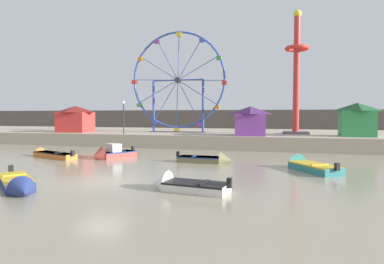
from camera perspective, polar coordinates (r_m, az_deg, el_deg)
The scene contains 16 objects.
ground_plane at distance 18.04m, azimuth -15.54°, elevation -8.31°, with size 240.00×240.00×0.00m, color gray.
quay_promenade at distance 41.74m, azimuth 2.58°, elevation -0.84°, with size 110.00×18.43×1.39m, color tan.
distant_town_skyline at distance 61.27m, azimuth 6.65°, elevation 1.79°, with size 140.00×3.00×4.40m, color #564C47.
motorboat_white_red_stripe at distance 15.36m, azimuth -1.84°, elevation -9.32°, with size 4.01×1.84×1.31m.
motorboat_navy_blue at distance 17.40m, azimuth -28.24°, elevation -8.10°, with size 4.39×3.94×1.16m.
motorboat_teal_painted at distance 22.14m, azimuth 19.38°, elevation -5.58°, with size 3.63×4.50×1.39m.
motorboat_faded_red at distance 27.10m, azimuth -14.11°, elevation -3.75°, with size 3.12×3.80×1.64m.
motorboat_orange_hull at distance 29.64m, azimuth -23.84°, elevation -3.57°, with size 5.83×2.96×1.04m.
motorboat_olive_wood at distance 23.94m, azimuth 3.12°, elevation -4.84°, with size 4.25×1.42×1.25m.
ferris_wheel_blue_frame at distance 39.82m, azimuth -2.52°, elevation 8.79°, with size 12.01×1.20×12.18m.
drop_tower_red_tower at distance 38.53m, azimuth 17.87°, elevation 9.67°, with size 2.80×2.80×13.71m.
carnival_booth_red_striped at distance 42.73m, azimuth -19.79°, elevation 2.25°, with size 4.27×3.91×3.22m.
carnival_booth_green_kiosk at distance 35.87m, azimuth 26.98°, elevation 2.06°, with size 3.38×3.14×3.30m.
carnival_booth_purple_stall at distance 33.98m, azimuth 10.19°, elevation 2.04°, with size 3.58×3.86×2.99m.
promenade_lamp_near at distance 36.54m, azimuth -11.92°, elevation 3.41°, with size 0.32×0.32×3.64m.
mooring_buoy_orange at distance 31.67m, azimuth -13.68°, elevation -3.02°, with size 0.44×0.44×0.44m, color orange.
Camera 1 is at (9.07, -15.19, 3.52)m, focal length 30.38 mm.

